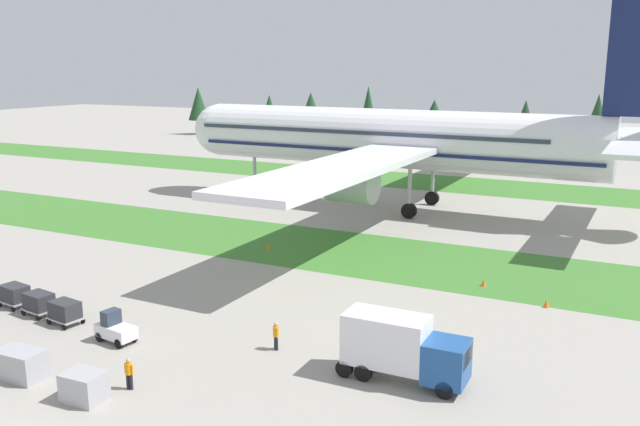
% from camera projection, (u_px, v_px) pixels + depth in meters
% --- Properties ---
extents(grass_strip_near, '(320.00, 13.59, 0.01)m').
position_uv_depth(grass_strip_near, '(345.00, 251.00, 61.02)').
color(grass_strip_near, '#3D752D').
rests_on(grass_strip_near, ground).
extents(grass_strip_far, '(320.00, 13.59, 0.01)m').
position_uv_depth(grass_strip_far, '(458.00, 184.00, 95.24)').
color(grass_strip_far, '#3D752D').
rests_on(grass_strip_far, ground).
extents(airliner, '(58.47, 72.07, 23.27)m').
position_uv_depth(airliner, '(403.00, 139.00, 77.02)').
color(airliner, white).
rests_on(airliner, ground).
extents(baggage_tug, '(2.75, 1.65, 1.97)m').
position_uv_depth(baggage_tug, '(115.00, 329.00, 40.95)').
color(baggage_tug, silver).
rests_on(baggage_tug, ground).
extents(cargo_dolly_lead, '(2.39, 1.79, 1.55)m').
position_uv_depth(cargo_dolly_lead, '(65.00, 311.00, 43.70)').
color(cargo_dolly_lead, '#A3A3A8').
rests_on(cargo_dolly_lead, ground).
extents(cargo_dolly_second, '(2.39, 1.79, 1.55)m').
position_uv_depth(cargo_dolly_second, '(39.00, 302.00, 45.30)').
color(cargo_dolly_second, '#A3A3A8').
rests_on(cargo_dolly_second, ground).
extents(cargo_dolly_third, '(2.39, 1.79, 1.55)m').
position_uv_depth(cargo_dolly_third, '(15.00, 294.00, 46.91)').
color(cargo_dolly_third, '#A3A3A8').
rests_on(cargo_dolly_third, ground).
extents(catering_truck, '(6.98, 2.38, 3.58)m').
position_uv_depth(catering_truck, '(402.00, 346.00, 35.66)').
color(catering_truck, '#1E4C8E').
rests_on(catering_truck, ground).
extents(ground_crew_marshaller, '(0.44, 0.40, 1.74)m').
position_uv_depth(ground_crew_marshaller, '(276.00, 335.00, 39.74)').
color(ground_crew_marshaller, black).
rests_on(ground_crew_marshaller, ground).
extents(ground_crew_loader, '(0.56, 0.36, 1.74)m').
position_uv_depth(ground_crew_loader, '(129.00, 372.00, 34.86)').
color(ground_crew_loader, black).
rests_on(ground_crew_loader, ground).
extents(uld_container_0, '(2.06, 1.67, 1.61)m').
position_uv_depth(uld_container_0, '(25.00, 365.00, 36.02)').
color(uld_container_0, '#A3A3A8').
rests_on(uld_container_0, ground).
extents(uld_container_2, '(2.05, 1.66, 1.54)m').
position_uv_depth(uld_container_2, '(15.00, 363.00, 36.37)').
color(uld_container_2, '#A3A3A8').
rests_on(uld_container_2, ground).
extents(uld_container_3, '(2.07, 1.69, 1.51)m').
position_uv_depth(uld_container_3, '(84.00, 387.00, 33.73)').
color(uld_container_3, '#A3A3A8').
rests_on(uld_container_3, ground).
extents(taxiway_marker_0, '(0.44, 0.44, 0.69)m').
position_uv_depth(taxiway_marker_0, '(268.00, 246.00, 61.49)').
color(taxiway_marker_0, orange).
rests_on(taxiway_marker_0, ground).
extents(taxiway_marker_1, '(0.44, 0.44, 0.59)m').
position_uv_depth(taxiway_marker_1, '(546.00, 303.00, 46.83)').
color(taxiway_marker_1, orange).
rests_on(taxiway_marker_1, ground).
extents(taxiway_marker_2, '(0.44, 0.44, 0.55)m').
position_uv_depth(taxiway_marker_2, '(484.00, 283.00, 51.36)').
color(taxiway_marker_2, orange).
rests_on(taxiway_marker_2, ground).
extents(distant_tree_line, '(156.16, 9.71, 12.31)m').
position_uv_depth(distant_tree_line, '(545.00, 118.00, 128.37)').
color(distant_tree_line, '#4C3823').
rests_on(distant_tree_line, ground).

